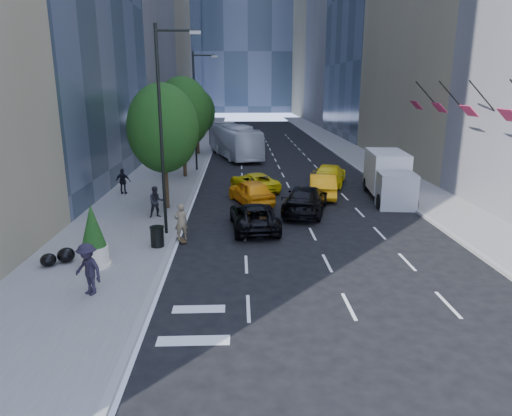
{
  "coord_description": "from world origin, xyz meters",
  "views": [
    {
      "loc": [
        -2.79,
        -18.25,
        7.43
      ],
      "look_at": [
        -1.95,
        3.33,
        1.6
      ],
      "focal_mm": 32.0,
      "sensor_mm": 36.0,
      "label": 1
    }
  ],
  "objects_px": {
    "black_sedan_mercedes": "(306,200)",
    "city_bus": "(234,141)",
    "black_sedan_lincoln": "(254,216)",
    "box_truck": "(389,176)",
    "trash_can": "(157,237)",
    "skateboarder": "(181,224)",
    "planter_shrub": "(93,237)"
  },
  "relations": [
    {
      "from": "skateboarder",
      "to": "box_truck",
      "type": "xyz_separation_m",
      "value": [
        12.83,
        8.29,
        0.66
      ]
    },
    {
      "from": "box_truck",
      "to": "black_sedan_lincoln",
      "type": "bearing_deg",
      "value": -139.61
    },
    {
      "from": "black_sedan_mercedes",
      "to": "city_bus",
      "type": "height_order",
      "value": "city_bus"
    },
    {
      "from": "box_truck",
      "to": "trash_can",
      "type": "distance_m",
      "value": 16.69
    },
    {
      "from": "black_sedan_lincoln",
      "to": "city_bus",
      "type": "distance_m",
      "value": 25.5
    },
    {
      "from": "trash_can",
      "to": "black_sedan_mercedes",
      "type": "bearing_deg",
      "value": 37.57
    },
    {
      "from": "skateboarder",
      "to": "city_bus",
      "type": "height_order",
      "value": "city_bus"
    },
    {
      "from": "black_sedan_lincoln",
      "to": "box_truck",
      "type": "bearing_deg",
      "value": -150.47
    },
    {
      "from": "skateboarder",
      "to": "black_sedan_lincoln",
      "type": "xyz_separation_m",
      "value": [
        3.6,
        2.0,
        -0.2
      ]
    },
    {
      "from": "city_bus",
      "to": "trash_can",
      "type": "relative_size",
      "value": 13.34
    },
    {
      "from": "black_sedan_mercedes",
      "to": "city_bus",
      "type": "bearing_deg",
      "value": -63.21
    },
    {
      "from": "black_sedan_lincoln",
      "to": "planter_shrub",
      "type": "distance_m",
      "value": 8.63
    },
    {
      "from": "trash_can",
      "to": "black_sedan_lincoln",
      "type": "bearing_deg",
      "value": 33.11
    },
    {
      "from": "box_truck",
      "to": "planter_shrub",
      "type": "distance_m",
      "value": 19.76
    },
    {
      "from": "black_sedan_lincoln",
      "to": "box_truck",
      "type": "relative_size",
      "value": 0.76
    },
    {
      "from": "black_sedan_lincoln",
      "to": "trash_can",
      "type": "bearing_deg",
      "value": 28.37
    },
    {
      "from": "black_sedan_lincoln",
      "to": "black_sedan_mercedes",
      "type": "distance_m",
      "value": 4.39
    },
    {
      "from": "skateboarder",
      "to": "trash_can",
      "type": "relative_size",
      "value": 1.96
    },
    {
      "from": "city_bus",
      "to": "planter_shrub",
      "type": "distance_m",
      "value": 31.26
    },
    {
      "from": "skateboarder",
      "to": "box_truck",
      "type": "bearing_deg",
      "value": -170.63
    },
    {
      "from": "skateboarder",
      "to": "black_sedan_lincoln",
      "type": "distance_m",
      "value": 4.12
    },
    {
      "from": "skateboarder",
      "to": "city_bus",
      "type": "relative_size",
      "value": 0.15
    },
    {
      "from": "planter_shrub",
      "to": "black_sedan_mercedes",
      "type": "bearing_deg",
      "value": 39.84
    },
    {
      "from": "black_sedan_mercedes",
      "to": "box_truck",
      "type": "height_order",
      "value": "box_truck"
    },
    {
      "from": "skateboarder",
      "to": "planter_shrub",
      "type": "height_order",
      "value": "planter_shrub"
    },
    {
      "from": "trash_can",
      "to": "planter_shrub",
      "type": "bearing_deg",
      "value": -133.08
    },
    {
      "from": "skateboarder",
      "to": "trash_can",
      "type": "height_order",
      "value": "skateboarder"
    },
    {
      "from": "skateboarder",
      "to": "box_truck",
      "type": "relative_size",
      "value": 0.27
    },
    {
      "from": "skateboarder",
      "to": "black_sedan_mercedes",
      "type": "relative_size",
      "value": 0.32
    },
    {
      "from": "black_sedan_lincoln",
      "to": "box_truck",
      "type": "distance_m",
      "value": 11.2
    },
    {
      "from": "black_sedan_lincoln",
      "to": "city_bus",
      "type": "bearing_deg",
      "value": -92.04
    },
    {
      "from": "city_bus",
      "to": "skateboarder",
      "type": "bearing_deg",
      "value": -109.95
    }
  ]
}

